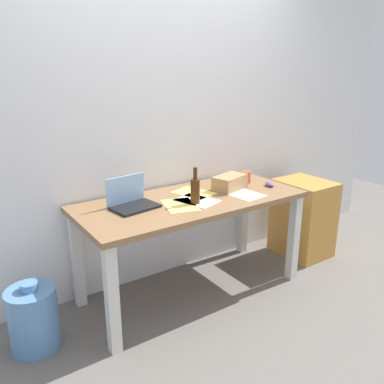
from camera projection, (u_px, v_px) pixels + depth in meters
name	position (u px, v px, depth m)	size (l,w,h in m)	color
ground_plane	(192.00, 290.00, 3.08)	(8.00, 8.00, 0.00)	slate
back_wall	(161.00, 118.00, 3.03)	(5.20, 0.08, 2.60)	white
desk	(192.00, 212.00, 2.89)	(1.69, 0.73, 0.76)	olive
laptop_left	(132.00, 201.00, 2.66)	(0.33, 0.27, 0.21)	black
beer_bottle	(195.00, 190.00, 2.72)	(0.07, 0.07, 0.26)	#47280F
computer_mouse	(270.00, 184.00, 3.15)	(0.06, 0.10, 0.03)	#724799
cardboard_box	(230.00, 182.00, 3.06)	(0.28, 0.16, 0.11)	tan
coffee_mug	(246.00, 177.00, 3.25)	(0.08, 0.08, 0.10)	#D84C38
paper_yellow_folder	(180.00, 205.00, 2.71)	(0.21, 0.30, 0.00)	#F4E06B
paper_sheet_center	(197.00, 200.00, 2.81)	(0.21, 0.30, 0.00)	white
paper_sheet_near_back	(194.00, 193.00, 2.98)	(0.21, 0.30, 0.00)	#F4E06B
paper_sheet_front_right	(243.00, 194.00, 2.95)	(0.21, 0.30, 0.00)	white
water_cooler_jug	(33.00, 318.00, 2.40)	(0.30, 0.30, 0.45)	#598CC6
filing_cabinet	(303.00, 218.00, 3.61)	(0.40, 0.48, 0.70)	#C68938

